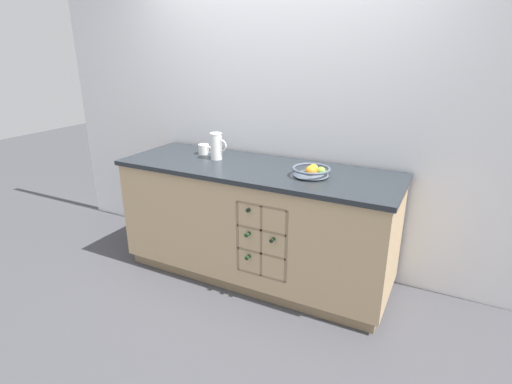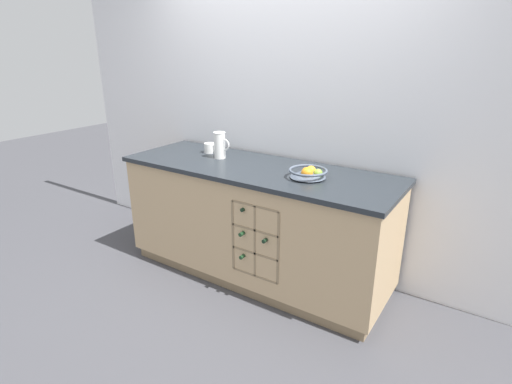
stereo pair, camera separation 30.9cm
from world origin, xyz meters
The scene contains 6 objects.
ground_plane centered at (0.00, 0.00, 0.00)m, with size 14.00×14.00×0.00m, color #424247.
back_wall centered at (0.00, 0.42, 1.27)m, with size 4.53×0.06×2.55m, color white.
kitchen_island centered at (0.00, 0.00, 0.47)m, with size 2.17×0.76×0.93m.
fruit_bowl centered at (0.46, -0.04, 0.97)m, with size 0.27×0.27×0.09m.
white_pitcher centered at (-0.38, 0.05, 1.04)m, with size 0.15×0.10×0.22m.
ceramic_mug centered at (-0.57, 0.14, 0.97)m, with size 0.12×0.09×0.08m.
Camera 1 is at (1.33, -2.59, 1.78)m, focal length 28.00 mm.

